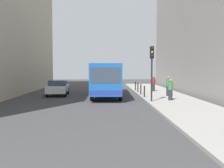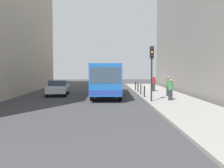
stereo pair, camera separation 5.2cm
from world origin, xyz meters
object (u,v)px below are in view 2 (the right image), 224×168
(bus, at_px, (107,78))
(bollard_far, at_px, (138,87))
(bollard_farthest, at_px, (136,86))
(pedestrian_mid_sidewalk, at_px, (168,86))
(pedestrian_far_sidewalk, at_px, (154,84))
(bollard_mid, at_px, (141,89))
(bollard_near, at_px, (144,91))
(pedestrian_near_signal, at_px, (170,90))
(car_behind_bus, at_px, (110,81))
(traffic_light, at_px, (152,63))
(car_beside_bus, at_px, (58,87))

(bus, height_order, bollard_far, bus)
(bollard_farthest, height_order, pedestrian_mid_sidewalk, pedestrian_mid_sidewalk)
(bollard_far, distance_m, pedestrian_far_sidewalk, 2.02)
(bollard_mid, xyz_separation_m, pedestrian_far_sidewalk, (1.77, 3.22, 0.35))
(bollard_near, xyz_separation_m, pedestrian_near_signal, (1.68, -2.37, 0.34))
(car_behind_bus, xyz_separation_m, bollard_farthest, (2.78, -6.80, -0.16))
(bollard_farthest, distance_m, pedestrian_far_sidewalk, 2.29)
(traffic_light, xyz_separation_m, bollard_near, (-0.10, 3.05, -2.38))
(car_beside_bus, xyz_separation_m, car_behind_bus, (5.15, 10.66, 0.00))
(car_beside_bus, bearing_deg, pedestrian_mid_sidewalk, 164.23)
(bollard_mid, xyz_separation_m, pedestrian_mid_sidewalk, (2.25, -1.50, 0.39))
(traffic_light, bearing_deg, bollard_near, 91.88)
(bus, height_order, car_behind_bus, bus)
(car_beside_bus, distance_m, bollard_near, 8.51)
(bus, distance_m, bollard_near, 4.22)
(car_behind_bus, height_order, pedestrian_near_signal, pedestrian_near_signal)
(traffic_light, bearing_deg, bollard_farthest, 90.57)
(bus, distance_m, pedestrian_mid_sidewalk, 5.76)
(bollard_mid, bearing_deg, bollard_farthest, 90.00)
(traffic_light, bearing_deg, bus, 120.91)
(car_beside_bus, relative_size, car_behind_bus, 1.02)
(car_beside_bus, bearing_deg, pedestrian_far_sidewalk, -169.02)
(bollard_far, distance_m, pedestrian_near_signal, 7.21)
(car_beside_bus, distance_m, bollard_mid, 7.97)
(traffic_light, relative_size, pedestrian_far_sidewalk, 2.47)
(pedestrian_near_signal, bearing_deg, car_behind_bus, 170.19)
(bollard_near, bearing_deg, bus, 142.19)
(pedestrian_near_signal, bearing_deg, pedestrian_far_sidewalk, 154.10)
(pedestrian_mid_sidewalk, distance_m, pedestrian_far_sidewalk, 4.74)
(pedestrian_near_signal, bearing_deg, bollard_far, 168.23)
(car_behind_bus, bearing_deg, traffic_light, 99.32)
(bollard_farthest, bearing_deg, car_behind_bus, 112.21)
(pedestrian_near_signal, xyz_separation_m, pedestrian_far_sidewalk, (0.09, 7.91, 0.01))
(traffic_light, height_order, pedestrian_near_signal, traffic_light)
(pedestrian_near_signal, bearing_deg, traffic_light, -92.12)
(bus, bearing_deg, bollard_farthest, -124.69)
(bus, relative_size, bollard_farthest, 11.65)
(bus, height_order, bollard_near, bus)
(bollard_far, height_order, pedestrian_far_sidewalk, pedestrian_far_sidewalk)
(bollard_near, bearing_deg, pedestrian_near_signal, -54.69)
(car_beside_bus, bearing_deg, bollard_farthest, -157.24)
(pedestrian_far_sidewalk, bearing_deg, bollard_far, -34.61)
(car_beside_bus, relative_size, bollard_farthest, 4.73)
(bollard_farthest, distance_m, pedestrian_mid_sidewalk, 6.54)
(traffic_light, distance_m, pedestrian_mid_sidewalk, 4.85)
(bollard_far, relative_size, pedestrian_mid_sidewalk, 0.55)
(car_behind_bus, height_order, bollard_far, car_behind_bus)
(bus, bearing_deg, car_beside_bus, -5.96)
(bus, height_order, bollard_farthest, bus)
(car_beside_bus, bearing_deg, bollard_near, 155.51)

